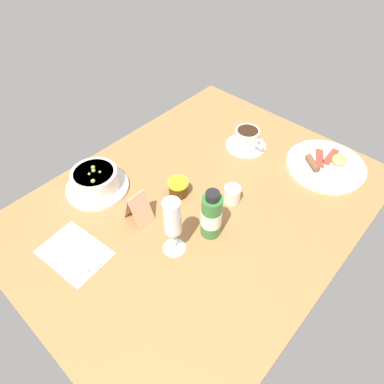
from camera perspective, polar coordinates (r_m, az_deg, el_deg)
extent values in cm
cube|color=#9E6B3D|center=(104.85, 1.40, -2.18)|extent=(110.00, 84.00, 3.00)
cylinder|color=silver|center=(111.11, -15.56, 0.79)|extent=(19.52, 19.52, 1.20)
cylinder|color=silver|center=(108.68, -15.93, 2.09)|extent=(14.12, 14.12, 5.90)
cylinder|color=beige|center=(107.24, -16.16, 2.90)|extent=(12.14, 12.14, 1.60)
sphere|color=#88A449|center=(107.05, -16.21, 3.46)|extent=(1.27, 1.27, 1.27)
sphere|color=#88A449|center=(106.33, -16.87, 2.92)|extent=(0.83, 0.83, 0.83)
sphere|color=#88A449|center=(103.77, -16.28, 1.77)|extent=(1.32, 1.32, 1.32)
sphere|color=#88A449|center=(106.09, -15.20, 3.26)|extent=(0.81, 0.81, 0.81)
sphere|color=#88A449|center=(108.20, -16.27, 3.99)|extent=(1.26, 1.26, 1.26)
cube|color=silver|center=(97.75, -19.17, -9.56)|extent=(14.72, 19.31, 0.30)
cube|color=silver|center=(98.23, -18.98, -8.68)|extent=(2.53, 14.05, 0.50)
cube|color=silver|center=(93.81, -16.30, -11.47)|extent=(2.53, 3.79, 0.40)
cube|color=silver|center=(97.78, -20.31, -9.62)|extent=(2.24, 13.04, 0.50)
ellipsoid|color=silver|center=(93.73, -17.98, -12.16)|extent=(2.40, 4.00, 0.60)
cylinder|color=silver|center=(124.28, 9.01, 7.82)|extent=(14.28, 14.28, 0.90)
cylinder|color=silver|center=(122.19, 9.19, 9.06)|extent=(8.56, 8.56, 5.91)
cylinder|color=black|center=(120.72, 9.33, 9.98)|extent=(7.28, 7.28, 1.00)
torus|color=silver|center=(119.73, 11.16, 8.01)|extent=(1.02, 3.64, 3.60)
cylinder|color=silver|center=(102.91, 6.77, -0.39)|extent=(5.04, 5.04, 5.23)
cone|color=silver|center=(102.92, 7.47, 1.14)|extent=(2.60, 2.10, 2.38)
cylinder|color=white|center=(93.42, -2.98, -9.29)|extent=(6.20, 6.20, 0.40)
cylinder|color=white|center=(90.13, -3.08, -7.88)|extent=(0.80, 0.80, 7.57)
cylinder|color=white|center=(82.82, -3.33, -4.22)|extent=(4.45, 4.45, 10.76)
cylinder|color=#F4E6BC|center=(84.08, -3.28, -4.91)|extent=(3.65, 3.65, 6.45)
cylinder|color=#48270A|center=(104.48, -2.31, 0.55)|extent=(5.97, 5.97, 4.35)
cylinder|color=yellow|center=(102.63, -2.35, 1.55)|extent=(6.27, 6.27, 0.80)
cylinder|color=#337233|center=(91.21, 3.26, -4.07)|extent=(5.65, 5.65, 13.94)
cylinder|color=silver|center=(91.42, 3.25, -4.18)|extent=(5.76, 5.76, 5.30)
cylinder|color=black|center=(85.10, 3.49, -0.66)|extent=(3.67, 3.67, 2.19)
cylinder|color=silver|center=(122.54, 21.51, 4.13)|extent=(25.99, 25.99, 1.40)
cube|color=#953828|center=(123.25, 20.64, 5.35)|extent=(9.02, 6.50, 0.60)
cube|color=#AD3828|center=(125.24, 22.27, 5.53)|extent=(9.13, 2.93, 0.60)
cylinder|color=brown|center=(119.10, 19.58, 4.63)|extent=(5.90, 6.95, 2.20)
ellipsoid|color=#F2D859|center=(124.01, 23.55, 5.01)|extent=(6.00, 4.80, 2.40)
cube|color=tan|center=(96.21, -8.48, -3.02)|extent=(5.87, 3.81, 9.86)
cube|color=tan|center=(98.10, -9.81, -1.98)|extent=(5.87, 3.81, 9.86)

